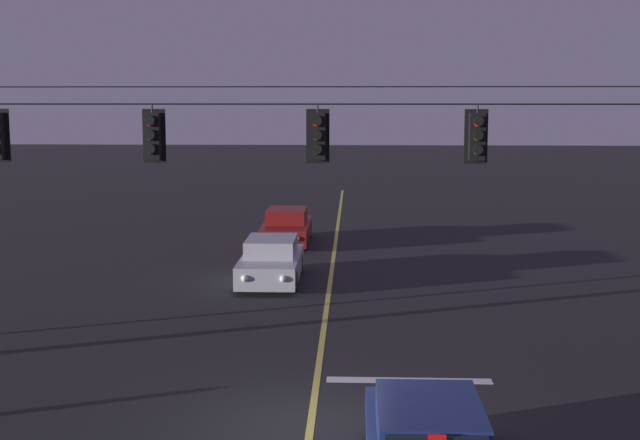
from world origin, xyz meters
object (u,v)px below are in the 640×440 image
car_oncoming_trailing (287,228)px  traffic_light_right_inner (477,137)px  traffic_light_centre (318,136)px  car_oncoming_lead (271,262)px  traffic_light_left_inner (152,136)px

car_oncoming_trailing → traffic_light_right_inner: bearing=-72.1°
traffic_light_centre → car_oncoming_lead: 10.05m
car_oncoming_lead → car_oncoming_trailing: 7.15m
car_oncoming_trailing → traffic_light_centre: bearing=-83.2°
traffic_light_centre → traffic_light_right_inner: (3.25, 0.00, 0.00)m
traffic_light_left_inner → traffic_light_right_inner: same height
car_oncoming_lead → car_oncoming_trailing: bearing=90.6°
traffic_light_left_inner → traffic_light_centre: size_ratio=1.00×
car_oncoming_lead → traffic_light_left_inner: bearing=-100.0°
traffic_light_left_inner → car_oncoming_trailing: bearing=84.7°
traffic_light_centre → traffic_light_right_inner: size_ratio=1.00×
traffic_light_left_inner → car_oncoming_lead: traffic_light_left_inner is taller
traffic_light_centre → car_oncoming_trailing: 16.72m
traffic_light_left_inner → car_oncoming_trailing: (1.50, 16.03, -4.33)m
traffic_light_right_inner → car_oncoming_lead: bearing=119.8°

